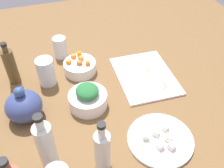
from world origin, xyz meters
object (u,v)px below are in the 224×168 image
Objects in this scene: drinking_glass_0 at (46,72)px; plate_tofu at (160,139)px; bowl_greens at (88,100)px; bottle_0 at (47,148)px; drinking_glass_1 at (60,47)px; bottle_3 at (103,151)px; teapot at (24,106)px; bottle_1 at (11,66)px; bowl_carrots at (80,67)px; cutting_board at (145,76)px.

plate_tofu is at bearing -142.09° from drinking_glass_0.
bottle_0 reaches higher than bowl_greens.
drinking_glass_0 is at bearing 153.38° from drinking_glass_1.
bottle_3 reaches higher than drinking_glass_0.
bowl_greens is 0.99× the size of teapot.
bottle_1 is 0.92× the size of bottle_3.
teapot is at bearing 14.21° from bottle_0.
bowl_carrots is 15.95cm from drinking_glass_0.
cutting_board is 2.09× the size of bowl_greens.
plate_tofu is 1.53× the size of bowl_greens.
bottle_0 is 61.07cm from drinking_glass_1.
drinking_glass_1 is (59.37, -13.25, -5.47)cm from bottle_0.
teapot is 1.25× the size of drinking_glass_0.
teapot is at bearing 98.14° from cutting_board.
plate_tofu is 68.68cm from bottle_1.
drinking_glass_1 is at bearing -12.58° from bottle_0.
teapot is 25.75cm from bottle_0.
cutting_board is 1.60× the size of bottle_1.
bowl_carrots reaches higher than cutting_board.
bottle_0 is (-24.53, -6.21, 4.76)cm from teapot.
bowl_carrots is 0.59× the size of bottle_0.
teapot is 1.48× the size of drinking_glass_1.
bowl_carrots is 50.43cm from bottle_3.
bowl_carrots is 1.18× the size of drinking_glass_0.
teapot is (26.29, 44.37, 5.38)cm from plate_tofu.
bottle_1 is at bearing 68.79° from drinking_glass_0.
cutting_board is at bearing -81.86° from teapot.
teapot is (1.69, 24.19, 2.99)cm from bowl_greens.
bottle_1 is at bearing 85.58° from bowl_carrots.
bottle_0 reaches higher than cutting_board.
drinking_glass_0 is at bearing -5.98° from bottle_0.
drinking_glass_1 is at bearing 2.39° from bottle_3.
bottle_0 is 2.39× the size of drinking_glass_1.
drinking_glass_1 is at bearing 23.48° from bowl_carrots.
bottle_1 is at bearing 26.03° from bottle_3.
teapot is 0.78× the size of bottle_1.
bowl_carrots is at bearing 21.75° from plate_tofu.
cutting_board is at bearing -129.09° from drinking_glass_1.
bottle_0 is at bearing 141.79° from bowl_greens.
drinking_glass_0 is (-3.14, 15.22, 3.58)cm from bowl_carrots.
cutting_board is at bearing -72.16° from bowl_greens.
cutting_board is at bearing -102.64° from drinking_glass_0.
plate_tofu is at bearing -81.36° from bottle_3.
drinking_glass_1 is (64.50, 2.69, -3.67)cm from bottle_3.
bowl_greens is at bearing -131.32° from bottle_1.
bottle_0 is at bearing -165.79° from teapot.
teapot is 37.14cm from bottle_3.
plate_tofu is 23.97cm from bottle_3.
bowl_greens is (-9.28, 28.82, 2.49)cm from cutting_board.
bowl_carrots is 16.13cm from drinking_glass_1.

